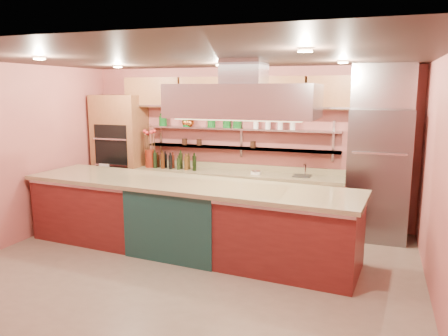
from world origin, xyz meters
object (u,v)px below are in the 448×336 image
at_px(refrigerator, 378,175).
at_px(flower_vase, 150,159).
at_px(green_canister, 227,123).
at_px(island, 185,217).
at_px(kitchen_scale, 256,172).
at_px(copper_kettle, 189,123).

distance_m(refrigerator, flower_vase, 4.13).
height_order(refrigerator, green_canister, refrigerator).
xyz_separation_m(refrigerator, island, (-2.68, -1.57, -0.52)).
height_order(flower_vase, green_canister, green_canister).
distance_m(refrigerator, green_canister, 2.76).
relative_size(flower_vase, green_canister, 1.92).
relative_size(refrigerator, island, 0.42).
distance_m(kitchen_scale, green_canister, 1.06).
bearing_deg(kitchen_scale, green_canister, 165.92).
relative_size(kitchen_scale, copper_kettle, 0.86).
bearing_deg(green_canister, flower_vase, -171.54).
relative_size(island, kitchen_scale, 31.75).
bearing_deg(flower_vase, refrigerator, -0.14).
xyz_separation_m(island, kitchen_scale, (0.66, 1.58, 0.45)).
xyz_separation_m(refrigerator, green_canister, (-2.65, 0.23, 0.75)).
bearing_deg(green_canister, kitchen_scale, -19.43).
relative_size(island, copper_kettle, 27.20).
height_order(kitchen_scale, copper_kettle, copper_kettle).
height_order(flower_vase, kitchen_scale, flower_vase).
xyz_separation_m(kitchen_scale, copper_kettle, (-1.37, 0.22, 0.81)).
distance_m(kitchen_scale, copper_kettle, 1.61).
bearing_deg(copper_kettle, green_canister, 0.00).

